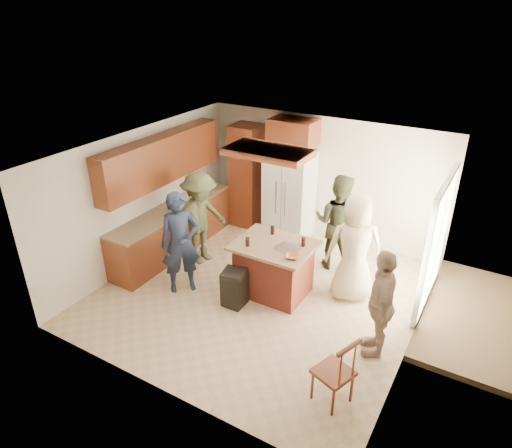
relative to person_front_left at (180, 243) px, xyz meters
The scene contains 12 objects.
person_front_left is the anchor object (origin of this frame).
person_behind_left 2.82m from the person_front_left, 45.58° to the left, with size 0.88×0.54×1.81m, color #343720.
person_behind_right 2.84m from the person_front_left, 25.89° to the left, with size 0.91×0.59×1.85m, color #C7B288.
person_side_right 3.32m from the person_front_left, ahead, with size 0.96×0.49×1.63m, color tan.
person_counter 0.96m from the person_front_left, 106.80° to the left, with size 1.15×0.53×1.78m, color #3D4025.
left_cabinetry 1.40m from the person_front_left, 137.14° to the left, with size 0.64×3.00×2.30m.
back_wall_units 2.80m from the person_front_left, 92.37° to the left, with size 1.80×0.60×2.45m.
refrigerator 2.75m from the person_front_left, 75.93° to the left, with size 0.90×0.76×1.80m.
kitchen_island 1.60m from the person_front_left, 26.57° to the left, with size 1.28×1.03×0.93m.
island_items 1.73m from the person_front_left, 20.58° to the left, with size 0.95×0.70×0.15m.
trash_bin 1.16m from the person_front_left, ahead, with size 0.42×0.42×0.63m.
spindle_chair 3.33m from the person_front_left, 17.80° to the right, with size 0.54×0.54×0.99m.
Camera 1 is at (3.18, -5.59, 4.54)m, focal length 32.00 mm.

